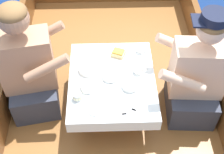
# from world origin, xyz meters

# --- Properties ---
(ground_plane) EXTENTS (60.00, 60.00, 0.00)m
(ground_plane) POSITION_xyz_m (0.00, 0.00, 0.00)
(ground_plane) COLOR navy
(boat_deck) EXTENTS (1.79, 3.04, 0.27)m
(boat_deck) POSITION_xyz_m (0.00, 0.00, 0.14)
(boat_deck) COLOR brown
(boat_deck) RESTS_ON ground_plane
(gunwale_port) EXTENTS (0.06, 3.04, 0.31)m
(gunwale_port) POSITION_xyz_m (-0.86, 0.00, 0.42)
(gunwale_port) COLOR brown
(gunwale_port) RESTS_ON boat_deck
(gunwale_starboard) EXTENTS (0.06, 3.04, 0.31)m
(gunwale_starboard) POSITION_xyz_m (0.86, 0.00, 0.42)
(gunwale_starboard) COLOR brown
(gunwale_starboard) RESTS_ON boat_deck
(cockpit_table) EXTENTS (0.66, 0.80, 0.36)m
(cockpit_table) POSITION_xyz_m (0.00, -0.05, 0.60)
(cockpit_table) COLOR #B2B2B7
(cockpit_table) RESTS_ON boat_deck
(person_port) EXTENTS (0.57, 0.52, 1.00)m
(person_port) POSITION_xyz_m (-0.63, 0.02, 0.68)
(person_port) COLOR #333847
(person_port) RESTS_ON boat_deck
(person_starboard) EXTENTS (0.54, 0.47, 0.98)m
(person_starboard) POSITION_xyz_m (0.63, -0.08, 0.66)
(person_starboard) COLOR #333847
(person_starboard) RESTS_ON boat_deck
(plate_sandwich) EXTENTS (0.20, 0.20, 0.01)m
(plate_sandwich) POSITION_xyz_m (0.06, 0.20, 0.64)
(plate_sandwich) COLOR white
(plate_sandwich) RESTS_ON cockpit_table
(plate_bread) EXTENTS (0.19, 0.19, 0.01)m
(plate_bread) POSITION_xyz_m (-0.11, -0.30, 0.64)
(plate_bread) COLOR white
(plate_bread) RESTS_ON cockpit_table
(sandwich) EXTENTS (0.13, 0.12, 0.05)m
(sandwich) POSITION_xyz_m (0.06, 0.20, 0.66)
(sandwich) COLOR #E0BC7F
(sandwich) RESTS_ON plate_sandwich
(bowl_port_near) EXTENTS (0.13, 0.13, 0.04)m
(bowl_port_near) POSITION_xyz_m (-0.01, -0.03, 0.65)
(bowl_port_near) COLOR white
(bowl_port_near) RESTS_ON cockpit_table
(bowl_starboard_near) EXTENTS (0.15, 0.15, 0.04)m
(bowl_starboard_near) POSITION_xyz_m (-0.18, 0.04, 0.65)
(bowl_starboard_near) COLOR white
(bowl_starboard_near) RESTS_ON cockpit_table
(bowl_center_far) EXTENTS (0.12, 0.12, 0.04)m
(bowl_center_far) POSITION_xyz_m (0.13, -0.13, 0.65)
(bowl_center_far) COLOR white
(bowl_center_far) RESTS_ON cockpit_table
(bowl_port_far) EXTENTS (0.11, 0.11, 0.04)m
(bowl_port_far) POSITION_xyz_m (-0.18, -0.14, 0.65)
(bowl_port_far) COLOR white
(bowl_port_far) RESTS_ON cockpit_table
(coffee_cup_port) EXTENTS (0.10, 0.08, 0.06)m
(coffee_cup_port) POSITION_xyz_m (0.21, 0.02, 0.66)
(coffee_cup_port) COLOR white
(coffee_cup_port) RESTS_ON cockpit_table
(coffee_cup_starboard) EXTENTS (0.09, 0.06, 0.06)m
(coffee_cup_starboard) POSITION_xyz_m (0.25, 0.24, 0.67)
(coffee_cup_starboard) COLOR white
(coffee_cup_starboard) RESTS_ON cockpit_table
(tin_can) EXTENTS (0.07, 0.07, 0.05)m
(tin_can) POSITION_xyz_m (-0.25, -0.23, 0.66)
(tin_can) COLOR silver
(tin_can) RESTS_ON cockpit_table
(utensil_fork_starboard) EXTENTS (0.17, 0.03, 0.00)m
(utensil_fork_starboard) POSITION_xyz_m (0.02, -0.38, 0.63)
(utensil_fork_starboard) COLOR silver
(utensil_fork_starboard) RESTS_ON cockpit_table
(utensil_fork_port) EXTENTS (0.17, 0.08, 0.00)m
(utensil_fork_port) POSITION_xyz_m (0.19, -0.36, 0.63)
(utensil_fork_port) COLOR silver
(utensil_fork_port) RESTS_ON cockpit_table
(utensil_knife_starboard) EXTENTS (0.17, 0.01, 0.00)m
(utensil_knife_starboard) POSITION_xyz_m (0.10, -0.33, 0.63)
(utensil_knife_starboard) COLOR silver
(utensil_knife_starboard) RESTS_ON cockpit_table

